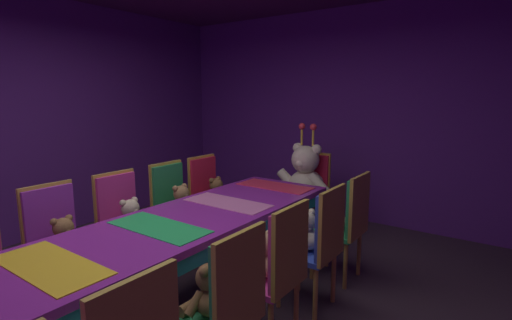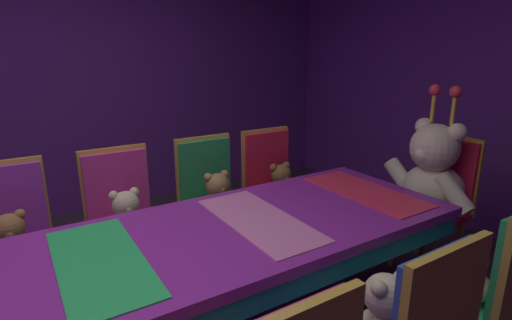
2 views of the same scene
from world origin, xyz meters
TOP-DOWN VIEW (x-y plane):
  - wall_left at (-2.60, 0.00)m, footprint 0.12×6.40m
  - banquet_table at (0.00, 0.00)m, footprint 0.90×3.55m
  - chair_left_2 at (-0.86, -0.31)m, footprint 0.42×0.41m
  - teddy_left_2 at (-0.71, -0.31)m, footprint 0.25×0.32m
  - chair_left_3 at (-0.84, 0.28)m, footprint 0.42×0.41m
  - teddy_left_3 at (-0.70, 0.28)m, footprint 0.26×0.33m
  - chair_left_4 at (-0.84, 0.88)m, footprint 0.42×0.41m
  - teddy_left_4 at (-0.70, 0.88)m, footprint 0.26×0.34m
  - chair_left_5 at (-0.84, 1.40)m, footprint 0.42×0.41m
  - teddy_left_5 at (-0.69, 1.40)m, footprint 0.25×0.32m
  - teddy_right_4 at (0.71, 0.85)m, footprint 0.26×0.34m
  - chair_right_5 at (0.85, 1.42)m, footprint 0.42×0.41m
  - teddy_right_5 at (0.71, 1.42)m, footprint 0.23×0.29m
  - throne_chair at (0.00, 2.32)m, footprint 0.41×0.42m
  - king_teddy_bear at (0.00, 2.15)m, footprint 0.69×0.53m

SIDE VIEW (x-z plane):
  - teddy_right_5 at x=0.71m, z-range 0.44..0.72m
  - teddy_left_2 at x=-0.71m, z-range 0.44..0.74m
  - teddy_left_5 at x=-0.69m, z-range 0.44..0.74m
  - teddy_left_3 at x=-0.70m, z-range 0.44..0.75m
  - teddy_right_4 at x=0.71m, z-range 0.44..0.76m
  - teddy_left_4 at x=-0.70m, z-range 0.44..0.76m
  - chair_left_2 at x=-0.86m, z-range 0.10..1.09m
  - chair_left_3 at x=-0.84m, z-range 0.10..1.09m
  - chair_left_4 at x=-0.84m, z-range 0.10..1.09m
  - chair_left_5 at x=-0.84m, z-range 0.10..1.09m
  - chair_right_5 at x=0.85m, z-range 0.10..1.09m
  - throne_chair at x=0.00m, z-range 0.10..1.09m
  - banquet_table at x=0.00m, z-range 0.28..1.03m
  - king_teddy_bear at x=0.00m, z-range 0.30..1.18m
  - wall_left at x=-2.60m, z-range 0.00..2.80m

